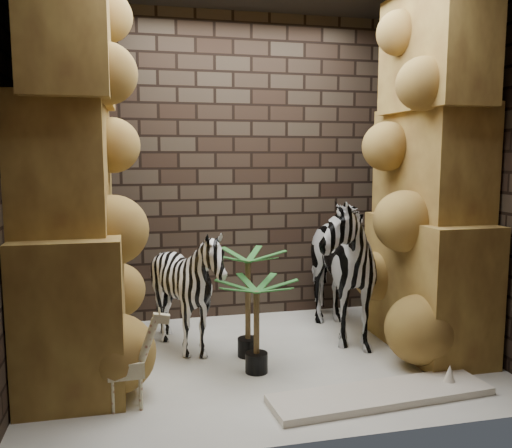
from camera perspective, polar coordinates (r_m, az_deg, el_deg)
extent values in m
plane|color=white|center=(4.38, 0.79, -14.39)|extent=(3.50, 3.50, 0.00)
plane|color=black|center=(5.30, -2.41, 6.00)|extent=(3.50, 0.00, 3.50)
plane|color=black|center=(2.88, 6.78, 4.85)|extent=(3.50, 0.00, 3.50)
plane|color=black|center=(4.03, -24.20, 4.96)|extent=(0.00, 3.00, 3.00)
plane|color=black|center=(4.80, 21.65, 5.36)|extent=(0.00, 3.00, 3.00)
imported|color=white|center=(4.80, 7.81, -3.09)|extent=(0.69, 1.28, 1.52)
imported|color=white|center=(4.42, -7.31, -7.67)|extent=(1.19, 1.30, 0.96)
cube|color=silver|center=(3.85, 13.26, -17.37)|extent=(1.56, 0.49, 0.05)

